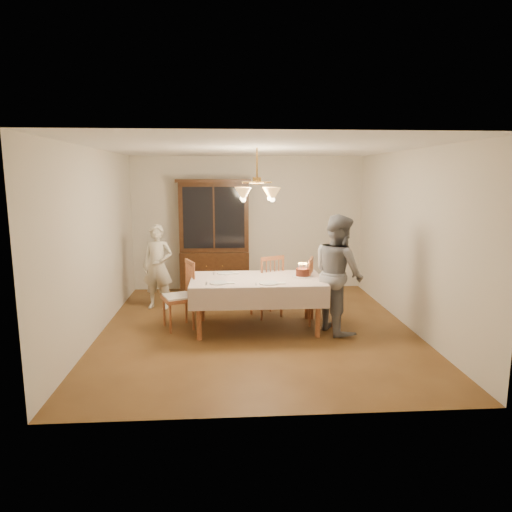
{
  "coord_description": "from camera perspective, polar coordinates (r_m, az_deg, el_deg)",
  "views": [
    {
      "loc": [
        -0.44,
        -6.42,
        2.21
      ],
      "look_at": [
        0.0,
        0.2,
        1.05
      ],
      "focal_mm": 32.0,
      "sensor_mm": 36.0,
      "label": 1
    }
  ],
  "objects": [
    {
      "name": "place_setting_near_right",
      "position": [
        6.27,
        1.72,
        -3.41
      ],
      "size": [
        0.41,
        0.27,
        0.02
      ],
      "color": "white",
      "rests_on": "dining_table"
    },
    {
      "name": "birthday_cake",
      "position": [
        6.73,
        5.84,
        -2.12
      ],
      "size": [
        0.3,
        0.3,
        0.2
      ],
      "color": "white",
      "rests_on": "dining_table"
    },
    {
      "name": "adult_in_grey",
      "position": [
        6.61,
        10.25,
        -2.15
      ],
      "size": [
        0.84,
        0.97,
        1.69
      ],
      "primitive_type": "imported",
      "rotation": [
        0.0,
        0.0,
        1.85
      ],
      "color": "slate",
      "rests_on": "ground"
    },
    {
      "name": "place_setting_near_left",
      "position": [
        6.3,
        -4.58,
        -3.37
      ],
      "size": [
        0.39,
        0.25,
        0.02
      ],
      "color": "white",
      "rests_on": "dining_table"
    },
    {
      "name": "chandelier",
      "position": [
        6.44,
        0.12,
        7.84
      ],
      "size": [
        0.62,
        0.62,
        0.73
      ],
      "color": "#BF8C3F",
      "rests_on": "ground"
    },
    {
      "name": "chair_left_end",
      "position": [
        6.79,
        -9.64,
        -5.21
      ],
      "size": [
        0.55,
        0.56,
        1.0
      ],
      "color": "brown",
      "rests_on": "ground"
    },
    {
      "name": "chair_right_end",
      "position": [
        6.98,
        8.24,
        -4.86
      ],
      "size": [
        0.53,
        0.54,
        1.0
      ],
      "color": "brown",
      "rests_on": "ground"
    },
    {
      "name": "china_hutch",
      "position": [
        8.76,
        -5.22,
        2.21
      ],
      "size": [
        1.38,
        0.54,
        2.16
      ],
      "color": "black",
      "rests_on": "ground"
    },
    {
      "name": "chair_far_side",
      "position": [
        7.27,
        1.35,
        -4.15
      ],
      "size": [
        0.58,
        0.57,
        1.0
      ],
      "color": "brown",
      "rests_on": "ground"
    },
    {
      "name": "dining_table",
      "position": [
        6.62,
        0.12,
        -3.43
      ],
      "size": [
        1.9,
        1.1,
        0.76
      ],
      "color": "brown",
      "rests_on": "ground"
    },
    {
      "name": "ground",
      "position": [
        6.81,
        0.11,
        -9.03
      ],
      "size": [
        5.0,
        5.0,
        0.0
      ],
      "primitive_type": "plane",
      "color": "#553518",
      "rests_on": "ground"
    },
    {
      "name": "room_shell",
      "position": [
        6.47,
        0.12,
        4.34
      ],
      "size": [
        5.0,
        5.0,
        5.0
      ],
      "color": "white",
      "rests_on": "ground"
    },
    {
      "name": "elderly_woman",
      "position": [
        7.83,
        -12.18,
        -1.32
      ],
      "size": [
        0.58,
        0.45,
        1.43
      ],
      "primitive_type": "imported",
      "rotation": [
        0.0,
        0.0,
        -0.22
      ],
      "color": "beige",
      "rests_on": "ground"
    },
    {
      "name": "place_setting_far_left",
      "position": [
        6.92,
        -3.81,
        -2.15
      ],
      "size": [
        0.38,
        0.24,
        0.02
      ],
      "color": "white",
      "rests_on": "dining_table"
    }
  ]
}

